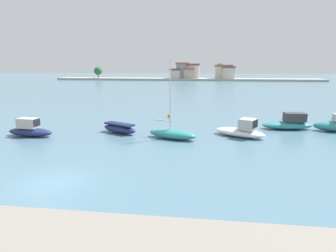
# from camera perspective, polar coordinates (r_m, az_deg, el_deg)

# --- Properties ---
(ground_plane) EXTENTS (400.00, 400.00, 0.00)m
(ground_plane) POSITION_cam_1_polar(r_m,az_deg,el_deg) (16.76, -22.26, -10.55)
(ground_plane) COLOR slate
(moored_boat_1) EXTENTS (4.37, 1.74, 1.61)m
(moored_boat_1) POSITION_cam_1_polar(r_m,az_deg,el_deg) (28.05, -25.87, -0.67)
(moored_boat_1) COLOR navy
(moored_boat_1) RESTS_ON ground
(moored_boat_2) EXTENTS (3.89, 2.70, 0.91)m
(moored_boat_2) POSITION_cam_1_polar(r_m,az_deg,el_deg) (26.79, -9.66, -0.48)
(moored_boat_2) COLOR navy
(moored_boat_2) RESTS_ON ground
(moored_boat_3) EXTENTS (4.57, 2.77, 6.67)m
(moored_boat_3) POSITION_cam_1_polar(r_m,az_deg,el_deg) (24.39, 0.86, -1.53)
(moored_boat_3) COLOR teal
(moored_boat_3) RESTS_ON ground
(moored_boat_4) EXTENTS (4.80, 3.63, 1.66)m
(moored_boat_4) POSITION_cam_1_polar(r_m,az_deg,el_deg) (25.86, 14.45, -0.89)
(moored_boat_4) COLOR white
(moored_boat_4) RESTS_ON ground
(moored_boat_5) EXTENTS (4.99, 2.23, 1.61)m
(moored_boat_5) POSITION_cam_1_polar(r_m,az_deg,el_deg) (30.44, 22.94, 0.47)
(moored_boat_5) COLOR teal
(moored_boat_5) RESTS_ON ground
(mooring_buoy_0) EXTENTS (0.41, 0.41, 0.41)m
(mooring_buoy_0) POSITION_cam_1_polar(r_m,az_deg,el_deg) (34.56, 0.24, 2.12)
(mooring_buoy_0) COLOR orange
(mooring_buoy_0) RESTS_ON ground
(distant_shoreline) EXTENTS (106.89, 9.61, 7.14)m
(distant_shoreline) POSITION_cam_1_polar(r_m,az_deg,el_deg) (118.83, 4.53, 10.03)
(distant_shoreline) COLOR #9E998C
(distant_shoreline) RESTS_ON ground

